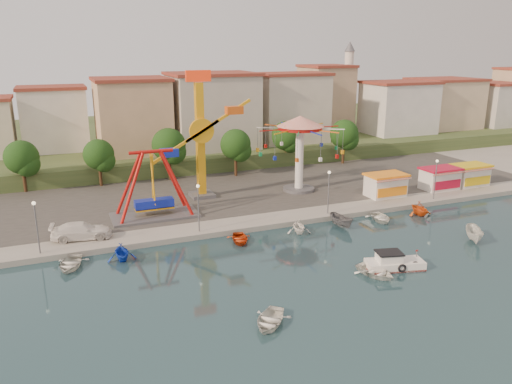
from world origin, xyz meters
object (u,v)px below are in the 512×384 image
wave_swinger (300,137)px  cabin_motorboat (394,264)px  kamikaze_tower (204,140)px  skiff (475,234)px  pirate_ship_ride (153,185)px  van (81,231)px  rowboat_a (375,272)px

wave_swinger → cabin_motorboat: bearing=-96.5°
kamikaze_tower → skiff: 34.04m
skiff → pirate_ship_ride: bearing=-178.1°
skiff → van: (-38.61, 14.94, 0.70)m
van → cabin_motorboat: bearing=-115.9°
kamikaze_tower → rowboat_a: kamikaze_tower is taller
wave_swinger → cabin_motorboat: 26.50m
kamikaze_tower → skiff: kamikaze_tower is taller
kamikaze_tower → cabin_motorboat: bearing=-69.6°
pirate_ship_ride → rowboat_a: (15.52, -22.22, -3.99)m
pirate_ship_ride → cabin_motorboat: pirate_ship_ride is taller
pirate_ship_ride → rowboat_a: size_ratio=2.59×
wave_swinger → skiff: size_ratio=2.89×
wave_swinger → van: bearing=-165.0°
pirate_ship_ride → wave_swinger: wave_swinger is taller
wave_swinger → rowboat_a: wave_swinger is taller
pirate_ship_ride → rowboat_a: bearing=-55.1°
pirate_ship_ride → cabin_motorboat: size_ratio=1.76×
cabin_motorboat → skiff: bearing=25.3°
cabin_motorboat → van: (-26.43, 17.33, 0.98)m
pirate_ship_ride → cabin_motorboat: bearing=-50.3°
wave_swinger → skiff: (9.30, -22.81, -7.42)m
pirate_ship_ride → cabin_motorboat: 28.37m
skiff → van: bearing=-166.7°
rowboat_a → skiff: skiff is taller
kamikaze_tower → van: kamikaze_tower is taller
wave_swinger → cabin_motorboat: wave_swinger is taller
rowboat_a → van: size_ratio=0.64×
cabin_motorboat → skiff: (12.19, 2.39, 0.27)m
rowboat_a → skiff: 14.93m
skiff → kamikaze_tower: bearing=166.5°
rowboat_a → wave_swinger: bearing=61.1°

